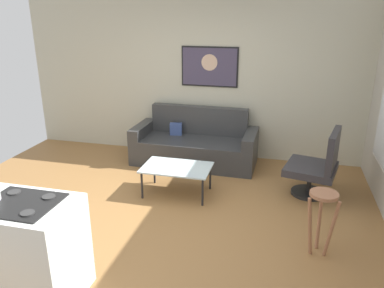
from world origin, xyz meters
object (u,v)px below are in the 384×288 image
at_px(bar_stool, 322,209).
at_px(wall_painting, 210,67).
at_px(coffee_table, 177,169).
at_px(couch, 195,145).
at_px(armchair, 318,166).

relative_size(bar_stool, wall_painting, 0.73).
relative_size(coffee_table, wall_painting, 0.98).
xyz_separation_m(couch, coffee_table, (0.04, -1.19, 0.08)).
bearing_deg(coffee_table, wall_painting, 86.28).
bearing_deg(armchair, bar_stool, -91.91).
distance_m(armchair, wall_painting, 2.39).
distance_m(bar_stool, wall_painting, 3.24).
bearing_deg(armchair, couch, 157.32).
xyz_separation_m(bar_stool, wall_painting, (-1.70, 2.56, 1.02)).
xyz_separation_m(coffee_table, armchair, (1.85, 0.40, 0.08)).
relative_size(couch, wall_painting, 2.13).
bearing_deg(couch, bar_stool, -49.25).
distance_m(coffee_table, bar_stool, 2.05).
height_order(coffee_table, bar_stool, bar_stool).
bearing_deg(armchair, coffee_table, -167.69).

